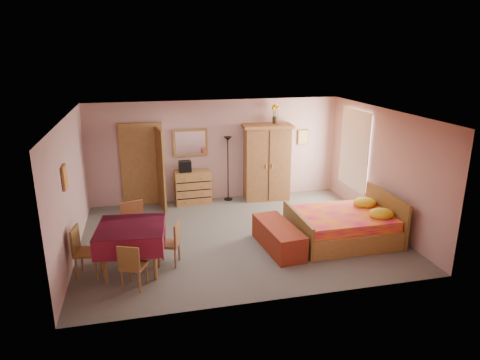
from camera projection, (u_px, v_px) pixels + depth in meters
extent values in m
plane|color=#646058|center=(239.00, 236.00, 9.11)|extent=(6.50, 6.50, 0.00)
plane|color=brown|center=(239.00, 114.00, 8.35)|extent=(6.50, 6.50, 0.00)
cube|color=tan|center=(217.00, 150.00, 11.06)|extent=(6.50, 0.10, 2.60)
cube|color=tan|center=(276.00, 224.00, 6.40)|extent=(6.50, 0.10, 2.60)
cube|color=tan|center=(70.00, 189.00, 8.02)|extent=(0.10, 5.00, 2.60)
cube|color=tan|center=(382.00, 168.00, 9.44)|extent=(0.10, 5.00, 2.60)
cube|color=#9E6B35|center=(143.00, 165.00, 10.69)|extent=(1.06, 0.12, 2.15)
cube|color=white|center=(355.00, 149.00, 10.50)|extent=(0.08, 1.40, 1.95)
cube|color=orange|center=(64.00, 177.00, 7.35)|extent=(0.04, 0.32, 0.42)
cube|color=#D8BF59|center=(303.00, 137.00, 11.47)|extent=(0.30, 0.04, 0.40)
cube|color=#AC723A|center=(193.00, 187.00, 10.93)|extent=(0.91, 0.48, 0.85)
cube|color=white|center=(190.00, 143.00, 10.80)|extent=(0.88, 0.08, 0.69)
cube|color=black|center=(185.00, 166.00, 10.73)|extent=(0.31, 0.23, 0.28)
cube|color=black|center=(228.00, 169.00, 11.06)|extent=(0.29, 0.29, 1.69)
cube|color=brown|center=(267.00, 162.00, 11.11)|extent=(1.31, 0.75, 1.99)
cube|color=yellow|center=(275.00, 114.00, 10.90)|extent=(0.20, 0.20, 0.48)
cube|color=#D61456|center=(343.00, 218.00, 8.80)|extent=(2.07, 1.63, 0.96)
cube|color=maroon|center=(278.00, 237.00, 8.47)|extent=(0.70, 1.55, 0.50)
cube|color=maroon|center=(132.00, 248.00, 7.61)|extent=(1.27, 1.27, 0.85)
cube|color=olive|center=(134.00, 265.00, 7.03)|extent=(0.49, 0.49, 0.82)
cube|color=#9E6D35|center=(136.00, 229.00, 8.25)|extent=(0.56, 0.56, 0.99)
cube|color=#A67338|center=(87.00, 251.00, 7.41)|extent=(0.47, 0.47, 0.90)
cube|color=brown|center=(169.00, 243.00, 7.81)|extent=(0.47, 0.47, 0.83)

